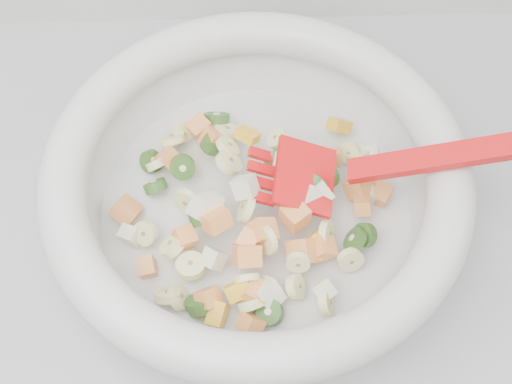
{
  "coord_description": "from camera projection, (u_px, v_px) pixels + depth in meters",
  "views": [
    {
      "loc": [
        -0.17,
        1.12,
        1.47
      ],
      "look_at": [
        -0.16,
        1.44,
        0.95
      ],
      "focal_mm": 45.0,
      "sensor_mm": 36.0,
      "label": 1
    }
  ],
  "objects": [
    {
      "name": "counter",
      "position": [
        354.0,
        346.0,
        1.05
      ],
      "size": [
        2.0,
        0.6,
        0.9
      ],
      "primitive_type": "cube",
      "color": "gray",
      "rests_on": "ground"
    },
    {
      "name": "mixing_bowl",
      "position": [
        257.0,
        186.0,
        0.6
      ],
      "size": [
        0.5,
        0.4,
        0.17
      ],
      "color": "silver",
      "rests_on": "counter"
    }
  ]
}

